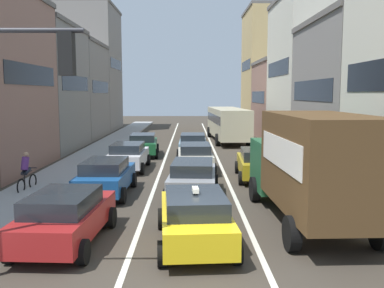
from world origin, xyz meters
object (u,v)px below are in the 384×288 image
object	(u,v)px
sedan_left_lane_third	(128,156)
cyclist_on_sidewalk	(26,172)
taxi_centre_lane_front	(195,217)
hatchback_centre_lane_third	(195,156)
wagon_left_lane_second	(106,176)
bus_mid_queue_primary	(228,121)
sedan_left_lane_fourth	(143,144)
sedan_right_lane_behind_truck	(258,163)
removalist_box_truck	(310,164)
sedan_centre_lane_second	(193,177)
coupe_centre_lane_fourth	(193,144)
sedan_left_lane_front	(65,216)

from	to	relation	value
sedan_left_lane_third	cyclist_on_sidewalk	size ratio (longest dim) A/B	2.51
taxi_centre_lane_front	hatchback_centre_lane_third	bearing A→B (deg)	-4.69
wagon_left_lane_second	hatchback_centre_lane_third	xyz separation A→B (m)	(3.76, 5.53, 0.00)
sedan_left_lane_third	bus_mid_queue_primary	bearing A→B (deg)	-24.85
sedan_left_lane_fourth	sedan_right_lane_behind_truck	size ratio (longest dim) A/B	1.00
taxi_centre_lane_front	cyclist_on_sidewalk	distance (m)	9.57
taxi_centre_lane_front	bus_mid_queue_primary	size ratio (longest dim) A/B	0.42
wagon_left_lane_second	hatchback_centre_lane_third	distance (m)	6.68
wagon_left_lane_second	removalist_box_truck	bearing A→B (deg)	-117.66
taxi_centre_lane_front	wagon_left_lane_second	size ratio (longest dim) A/B	1.02
sedan_left_lane_fourth	sedan_left_lane_third	bearing A→B (deg)	174.42
hatchback_centre_lane_third	cyclist_on_sidewalk	bearing A→B (deg)	122.92
sedan_centre_lane_second	sedan_left_lane_fourth	size ratio (longest dim) A/B	1.00
taxi_centre_lane_front	sedan_right_lane_behind_truck	xyz separation A→B (m)	(3.22, 9.12, -0.00)
sedan_centre_lane_second	cyclist_on_sidewalk	xyz separation A→B (m)	(-7.09, 0.88, 0.05)
sedan_right_lane_behind_truck	removalist_box_truck	bearing A→B (deg)	-173.28
wagon_left_lane_second	sedan_left_lane_third	bearing A→B (deg)	0.04
removalist_box_truck	bus_mid_queue_primary	distance (m)	23.70
coupe_centre_lane_fourth	bus_mid_queue_primary	xyz separation A→B (m)	(3.12, 8.46, 0.96)
taxi_centre_lane_front	sedan_left_lane_fourth	world-z (taller)	taxi_centre_lane_front
sedan_left_lane_fourth	sedan_left_lane_front	bearing A→B (deg)	175.83
hatchback_centre_lane_third	sedan_left_lane_fourth	distance (m)	6.63
sedan_left_lane_front	coupe_centre_lane_fourth	bearing A→B (deg)	-9.11
hatchback_centre_lane_third	taxi_centre_lane_front	bearing A→B (deg)	177.74
coupe_centre_lane_fourth	bus_mid_queue_primary	bearing A→B (deg)	-19.58
sedan_centre_lane_second	hatchback_centre_lane_third	distance (m)	5.85
taxi_centre_lane_front	sedan_right_lane_behind_truck	world-z (taller)	taxi_centre_lane_front
taxi_centre_lane_front	sedan_right_lane_behind_truck	bearing A→B (deg)	-23.33
removalist_box_truck	sedan_left_lane_front	distance (m)	7.60
removalist_box_truck	sedan_left_lane_third	size ratio (longest dim) A/B	1.79
sedan_right_lane_behind_truck	bus_mid_queue_primary	distance (m)	16.48
sedan_left_lane_fourth	hatchback_centre_lane_third	bearing A→B (deg)	-151.84
sedan_left_lane_fourth	cyclist_on_sidewalk	world-z (taller)	cyclist_on_sidewalk
sedan_centre_lane_second	coupe_centre_lane_fourth	xyz separation A→B (m)	(0.10, 11.58, 0.00)
sedan_right_lane_behind_truck	bus_mid_queue_primary	world-z (taller)	bus_mid_queue_primary
coupe_centre_lane_fourth	sedan_right_lane_behind_truck	distance (m)	8.58
sedan_left_lane_third	sedan_right_lane_behind_truck	size ratio (longest dim) A/B	0.99
bus_mid_queue_primary	sedan_right_lane_behind_truck	bearing A→B (deg)	177.15
sedan_left_lane_front	bus_mid_queue_primary	distance (m)	26.38
wagon_left_lane_second	sedan_left_lane_third	distance (m)	5.83
removalist_box_truck	cyclist_on_sidewalk	distance (m)	11.76
sedan_left_lane_fourth	coupe_centre_lane_fourth	bearing A→B (deg)	-91.93
taxi_centre_lane_front	hatchback_centre_lane_third	xyz separation A→B (m)	(0.16, 11.39, -0.00)
wagon_left_lane_second	coupe_centre_lane_fourth	xyz separation A→B (m)	(3.70, 11.26, 0.00)
taxi_centre_lane_front	coupe_centre_lane_fourth	distance (m)	17.12
taxi_centre_lane_front	sedan_centre_lane_second	bearing A→B (deg)	-3.80
sedan_right_lane_behind_truck	coupe_centre_lane_fourth	bearing A→B (deg)	24.35
cyclist_on_sidewalk	sedan_left_lane_front	bearing A→B (deg)	-145.32
removalist_box_truck	wagon_left_lane_second	bearing A→B (deg)	59.55
sedan_left_lane_front	wagon_left_lane_second	distance (m)	5.74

